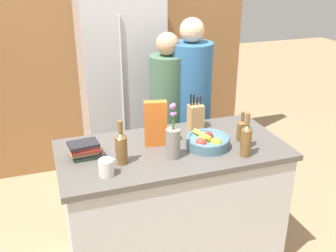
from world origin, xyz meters
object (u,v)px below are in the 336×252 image
at_px(refrigerator, 121,81).
at_px(person_in_blue, 190,107).
at_px(fruit_bowl, 208,141).
at_px(cereal_box, 156,124).
at_px(bottle_water, 247,135).
at_px(flower_vase, 173,141).
at_px(bottle_vinegar, 121,147).
at_px(book_stack, 85,150).
at_px(bottle_wine, 242,129).
at_px(person_at_sink, 167,114).
at_px(coffee_mug, 107,167).
at_px(bottle_oil, 246,139).
at_px(knife_block, 196,116).

bearing_deg(refrigerator, person_in_blue, -57.90).
height_order(fruit_bowl, cereal_box, cereal_box).
distance_m(fruit_bowl, bottle_water, 0.27).
height_order(refrigerator, person_in_blue, refrigerator).
distance_m(flower_vase, bottle_vinegar, 0.33).
distance_m(fruit_bowl, book_stack, 0.82).
distance_m(bottle_wine, person_at_sink, 0.78).
distance_m(bottle_wine, person_in_blue, 0.70).
bearing_deg(coffee_mug, book_stack, 108.74).
bearing_deg(coffee_mug, bottle_water, 3.89).
bearing_deg(person_in_blue, bottle_wine, -57.93).
bearing_deg(person_at_sink, bottle_vinegar, -151.55).
bearing_deg(person_at_sink, person_in_blue, -31.50).
bearing_deg(book_stack, cereal_box, 2.82).
bearing_deg(bottle_water, bottle_wine, 80.37).
bearing_deg(bottle_water, bottle_oil, -121.89).
distance_m(knife_block, coffee_mug, 0.91).
bearing_deg(person_in_blue, book_stack, -125.57).
bearing_deg(bottle_oil, coffee_mug, 177.05).
bearing_deg(person_in_blue, refrigerator, 145.17).
xyz_separation_m(book_stack, bottle_oil, (0.99, -0.32, 0.06)).
bearing_deg(refrigerator, bottle_oil, -74.01).
xyz_separation_m(fruit_bowl, person_in_blue, (0.16, 0.72, -0.03)).
bearing_deg(knife_block, bottle_water, -63.96).
bearing_deg(book_stack, knife_block, 13.69).
xyz_separation_m(cereal_box, bottle_water, (0.57, -0.23, -0.07)).
xyz_separation_m(bottle_wine, person_in_blue, (-0.11, 0.69, -0.07)).
bearing_deg(cereal_box, fruit_bowl, -25.06).
xyz_separation_m(knife_block, cereal_box, (-0.37, -0.19, 0.06)).
distance_m(cereal_box, bottle_water, 0.62).
height_order(fruit_bowl, book_stack, book_stack).
xyz_separation_m(bottle_oil, bottle_water, (0.07, 0.11, -0.03)).
distance_m(cereal_box, bottle_wine, 0.61).
height_order(coffee_mug, bottle_vinegar, bottle_vinegar).
relative_size(flower_vase, bottle_water, 1.66).
bearing_deg(coffee_mug, bottle_wine, 9.77).
xyz_separation_m(fruit_bowl, bottle_water, (0.25, -0.08, 0.04)).
distance_m(bottle_oil, person_at_sink, 0.97).
height_order(knife_block, coffee_mug, knife_block).
height_order(fruit_bowl, knife_block, knife_block).
height_order(bottle_vinegar, person_in_blue, person_in_blue).
relative_size(bottle_oil, bottle_wine, 1.39).
bearing_deg(coffee_mug, cereal_box, 36.67).
bearing_deg(bottle_oil, cereal_box, 145.92).
distance_m(bottle_vinegar, bottle_wine, 0.87).
xyz_separation_m(knife_block, bottle_wine, (0.22, -0.31, -0.01)).
height_order(knife_block, cereal_box, cereal_box).
bearing_deg(bottle_oil, bottle_water, 58.11).
bearing_deg(fruit_bowl, knife_block, 81.38).
height_order(flower_vase, person_at_sink, person_at_sink).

